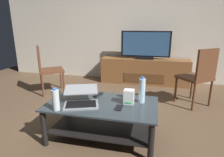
{
  "coord_description": "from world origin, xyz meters",
  "views": [
    {
      "loc": [
        0.57,
        -1.94,
        1.3
      ],
      "look_at": [
        0.0,
        0.47,
        0.59
      ],
      "focal_mm": 30.42,
      "sensor_mm": 36.0,
      "label": 1
    }
  ],
  "objects_px": {
    "coffee_table": "(102,114)",
    "laptop": "(81,98)",
    "side_chair": "(46,67)",
    "cell_phone": "(119,108)",
    "dining_chair": "(199,75)",
    "tv_remote": "(98,95)",
    "water_bottle_near": "(56,100)",
    "media_cabinet": "(144,71)",
    "television": "(145,46)",
    "router_box": "(129,97)",
    "water_bottle_far": "(142,90)"
  },
  "relations": [
    {
      "from": "water_bottle_near",
      "to": "water_bottle_far",
      "type": "distance_m",
      "value": 0.94
    },
    {
      "from": "television",
      "to": "coffee_table",
      "type": "bearing_deg",
      "value": -98.14
    },
    {
      "from": "water_bottle_far",
      "to": "tv_remote",
      "type": "xyz_separation_m",
      "value": [
        -0.54,
        0.09,
        -0.13
      ]
    },
    {
      "from": "dining_chair",
      "to": "laptop",
      "type": "distance_m",
      "value": 1.95
    },
    {
      "from": "dining_chair",
      "to": "tv_remote",
      "type": "distance_m",
      "value": 1.69
    },
    {
      "from": "coffee_table",
      "to": "media_cabinet",
      "type": "height_order",
      "value": "media_cabinet"
    },
    {
      "from": "media_cabinet",
      "to": "laptop",
      "type": "xyz_separation_m",
      "value": [
        -0.55,
        -2.37,
        0.22
      ]
    },
    {
      "from": "television",
      "to": "dining_chair",
      "type": "height_order",
      "value": "television"
    },
    {
      "from": "cell_phone",
      "to": "dining_chair",
      "type": "bearing_deg",
      "value": 53.39
    },
    {
      "from": "water_bottle_near",
      "to": "router_box",
      "type": "bearing_deg",
      "value": 25.48
    },
    {
      "from": "coffee_table",
      "to": "laptop",
      "type": "distance_m",
      "value": 0.3
    },
    {
      "from": "television",
      "to": "dining_chair",
      "type": "distance_m",
      "value": 1.44
    },
    {
      "from": "media_cabinet",
      "to": "tv_remote",
      "type": "height_order",
      "value": "media_cabinet"
    },
    {
      "from": "water_bottle_near",
      "to": "media_cabinet",
      "type": "bearing_deg",
      "value": 74.02
    },
    {
      "from": "router_box",
      "to": "water_bottle_far",
      "type": "xyz_separation_m",
      "value": [
        0.14,
        0.07,
        0.06
      ]
    },
    {
      "from": "laptop",
      "to": "water_bottle_near",
      "type": "distance_m",
      "value": 0.29
    },
    {
      "from": "media_cabinet",
      "to": "tv_remote",
      "type": "xyz_separation_m",
      "value": [
        -0.44,
        -2.08,
        0.17
      ]
    },
    {
      "from": "dining_chair",
      "to": "tv_remote",
      "type": "relative_size",
      "value": 5.94
    },
    {
      "from": "laptop",
      "to": "side_chair",
      "type": "bearing_deg",
      "value": 133.5
    },
    {
      "from": "water_bottle_near",
      "to": "television",
      "type": "bearing_deg",
      "value": 73.89
    },
    {
      "from": "television",
      "to": "water_bottle_near",
      "type": "relative_size",
      "value": 4.45
    },
    {
      "from": "side_chair",
      "to": "cell_phone",
      "type": "relative_size",
      "value": 6.5
    },
    {
      "from": "dining_chair",
      "to": "water_bottle_near",
      "type": "bearing_deg",
      "value": -137.9
    },
    {
      "from": "media_cabinet",
      "to": "dining_chair",
      "type": "bearing_deg",
      "value": -49.54
    },
    {
      "from": "television",
      "to": "water_bottle_far",
      "type": "relative_size",
      "value": 3.53
    },
    {
      "from": "television",
      "to": "side_chair",
      "type": "xyz_separation_m",
      "value": [
        -1.78,
        -1.05,
        -0.34
      ]
    },
    {
      "from": "side_chair",
      "to": "cell_phone",
      "type": "bearing_deg",
      "value": -38.3
    },
    {
      "from": "side_chair",
      "to": "water_bottle_near",
      "type": "relative_size",
      "value": 3.83
    },
    {
      "from": "laptop",
      "to": "water_bottle_near",
      "type": "bearing_deg",
      "value": -132.51
    },
    {
      "from": "coffee_table",
      "to": "cell_phone",
      "type": "height_order",
      "value": "cell_phone"
    },
    {
      "from": "coffee_table",
      "to": "media_cabinet",
      "type": "relative_size",
      "value": 0.64
    },
    {
      "from": "laptop",
      "to": "router_box",
      "type": "distance_m",
      "value": 0.53
    },
    {
      "from": "side_chair",
      "to": "water_bottle_far",
      "type": "relative_size",
      "value": 3.04
    },
    {
      "from": "dining_chair",
      "to": "tv_remote",
      "type": "xyz_separation_m",
      "value": [
        -1.36,
        -1.0,
        -0.09
      ]
    },
    {
      "from": "television",
      "to": "side_chair",
      "type": "distance_m",
      "value": 2.09
    },
    {
      "from": "television",
      "to": "cell_phone",
      "type": "distance_m",
      "value": 2.4
    },
    {
      "from": "dining_chair",
      "to": "cell_phone",
      "type": "relative_size",
      "value": 6.79
    },
    {
      "from": "tv_remote",
      "to": "laptop",
      "type": "bearing_deg",
      "value": -93.96
    },
    {
      "from": "side_chair",
      "to": "laptop",
      "type": "relative_size",
      "value": 1.84
    },
    {
      "from": "coffee_table",
      "to": "dining_chair",
      "type": "relative_size",
      "value": 1.3
    },
    {
      "from": "media_cabinet",
      "to": "dining_chair",
      "type": "relative_size",
      "value": 2.03
    },
    {
      "from": "water_bottle_far",
      "to": "cell_phone",
      "type": "relative_size",
      "value": 2.14
    },
    {
      "from": "television",
      "to": "tv_remote",
      "type": "xyz_separation_m",
      "value": [
        -0.44,
        -2.06,
        -0.4
      ]
    },
    {
      "from": "coffee_table",
      "to": "water_bottle_near",
      "type": "distance_m",
      "value": 0.56
    },
    {
      "from": "router_box",
      "to": "dining_chair",
      "type": "bearing_deg",
      "value": 50.73
    },
    {
      "from": "router_box",
      "to": "tv_remote",
      "type": "xyz_separation_m",
      "value": [
        -0.41,
        0.16,
        -0.07
      ]
    },
    {
      "from": "media_cabinet",
      "to": "water_bottle_near",
      "type": "height_order",
      "value": "water_bottle_near"
    },
    {
      "from": "media_cabinet",
      "to": "coffee_table",
      "type": "bearing_deg",
      "value": -98.07
    },
    {
      "from": "media_cabinet",
      "to": "water_bottle_near",
      "type": "bearing_deg",
      "value": -105.98
    },
    {
      "from": "water_bottle_far",
      "to": "dining_chair",
      "type": "bearing_deg",
      "value": 53.45
    }
  ]
}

